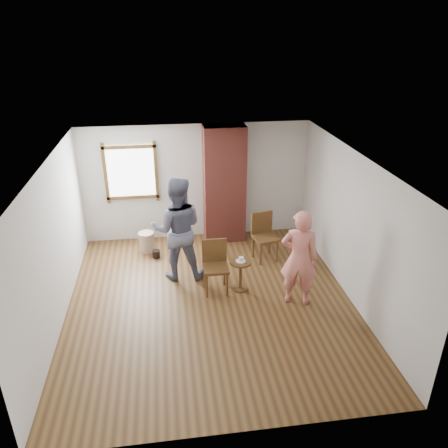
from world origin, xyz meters
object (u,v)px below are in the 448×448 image
Objects in this scene: dining_chair_left at (215,263)px; person_pink at (299,258)px; side_table at (240,270)px; stoneware_crock at (147,242)px; dining_chair_right at (264,234)px; man at (177,229)px.

person_pink is at bearing -23.78° from dining_chair_left.
person_pink is (0.92, -0.52, 0.48)m from side_table.
dining_chair_left is at bearing -52.37° from stoneware_crock.
dining_chair_right reaches higher than dining_chair_left.
dining_chair_right is at bearing -14.83° from stoneware_crock.
man is at bearing -177.26° from dining_chair_right.
dining_chair_left reaches higher than stoneware_crock.
person_pink is (1.38, -0.61, 0.34)m from dining_chair_left.
stoneware_crock is at bearing 127.90° from dining_chair_left.
dining_chair_left is 0.49m from side_table.
man is at bearing -60.05° from stoneware_crock.
dining_chair_left is 1.54m from dining_chair_right.
dining_chair_right is (2.44, -0.65, 0.35)m from stoneware_crock.
dining_chair_right is at bearing -160.43° from man.
stoneware_crock is 2.50m from side_table.
dining_chair_right is (1.15, 1.04, 0.01)m from dining_chair_left.
stoneware_crock is at bearing 134.66° from side_table.
side_table is (1.75, -1.77, 0.19)m from stoneware_crock.
side_table is at bearing -11.05° from dining_chair_left.
side_table is at bearing 154.14° from man.
dining_chair_left is 1.63× the size of side_table.
stoneware_crock is at bearing -55.70° from man.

